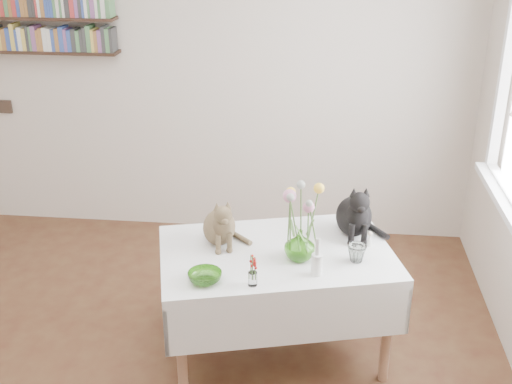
# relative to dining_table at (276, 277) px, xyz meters

# --- Properties ---
(room) EXTENTS (4.08, 4.58, 2.58)m
(room) POSITION_rel_dining_table_xyz_m (-0.68, -0.67, 0.75)
(room) COLOR brown
(room) RESTS_ON ground
(dining_table) EXTENTS (1.40, 1.09, 0.66)m
(dining_table) POSITION_rel_dining_table_xyz_m (0.00, 0.00, 0.00)
(dining_table) COLOR white
(dining_table) RESTS_ON room
(tabby_cat) EXTENTS (0.27, 0.30, 0.29)m
(tabby_cat) POSITION_rel_dining_table_xyz_m (-0.32, 0.07, 0.31)
(tabby_cat) COLOR olive
(tabby_cat) RESTS_ON dining_table
(black_cat) EXTENTS (0.26, 0.31, 0.33)m
(black_cat) POSITION_rel_dining_table_xyz_m (0.41, 0.26, 0.33)
(black_cat) COLOR black
(black_cat) RESTS_ON dining_table
(flower_vase) EXTENTS (0.23, 0.23, 0.17)m
(flower_vase) POSITION_rel_dining_table_xyz_m (0.13, -0.07, 0.25)
(flower_vase) COLOR #78CA47
(flower_vase) RESTS_ON dining_table
(green_bowl) EXTENTS (0.19, 0.19, 0.05)m
(green_bowl) POSITION_rel_dining_table_xyz_m (-0.33, -0.35, 0.19)
(green_bowl) COLOR #78CA47
(green_bowl) RESTS_ON dining_table
(drinking_glass) EXTENTS (0.12, 0.12, 0.09)m
(drinking_glass) POSITION_rel_dining_table_xyz_m (0.42, -0.06, 0.21)
(drinking_glass) COLOR white
(drinking_glass) RESTS_ON dining_table
(candlestick) EXTENTS (0.06, 0.06, 0.20)m
(candlestick) POSITION_rel_dining_table_xyz_m (0.22, -0.22, 0.23)
(candlestick) COLOR white
(candlestick) RESTS_ON dining_table
(berry_jar) EXTENTS (0.04, 0.04, 0.18)m
(berry_jar) POSITION_rel_dining_table_xyz_m (-0.09, -0.35, 0.24)
(berry_jar) COLOR white
(berry_jar) RESTS_ON dining_table
(porcelain_figurine) EXTENTS (0.04, 0.04, 0.08)m
(porcelain_figurine) POSITION_rel_dining_table_xyz_m (0.50, 0.12, 0.20)
(porcelain_figurine) COLOR white
(porcelain_figurine) RESTS_ON dining_table
(flower_bouquet) EXTENTS (0.17, 0.13, 0.39)m
(flower_bouquet) POSITION_rel_dining_table_xyz_m (0.13, -0.06, 0.50)
(flower_bouquet) COLOR #4C7233
(flower_bouquet) RESTS_ON flower_vase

